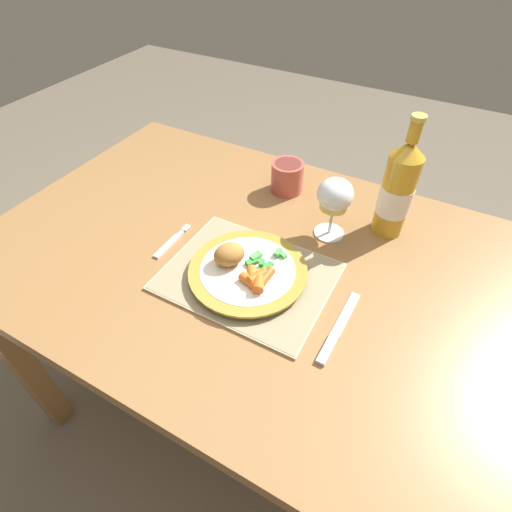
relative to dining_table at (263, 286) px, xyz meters
The scene contains 12 objects.
ground_plane 0.64m from the dining_table, ahead, with size 6.00×6.00×0.00m, color brown.
dining_table is the anchor object (origin of this frame).
placemat 0.12m from the dining_table, 87.28° to the right, with size 0.35×0.27×0.01m.
dinner_plate 0.13m from the dining_table, 91.94° to the right, with size 0.25×0.25×0.02m.
breaded_croquettes 0.17m from the dining_table, 121.92° to the right, with size 0.08×0.09×0.05m.
green_beans_pile 0.14m from the dining_table, 61.62° to the right, with size 0.07×0.10×0.02m.
glazed_carrots 0.16m from the dining_table, 69.94° to the right, with size 0.06×0.07×0.02m.
fork 0.24m from the dining_table, 162.78° to the right, with size 0.02×0.12×0.01m.
table_knife 0.26m from the dining_table, 28.09° to the right, with size 0.02×0.19×0.01m.
wine_glass 0.27m from the dining_table, 56.38° to the left, with size 0.08×0.08×0.15m.
bottle 0.38m from the dining_table, 46.93° to the left, with size 0.07×0.07×0.29m.
drinking_cup 0.31m from the dining_table, 104.57° to the left, with size 0.09×0.09×0.08m.
Camera 1 is at (0.29, -0.57, 1.37)m, focal length 28.00 mm.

